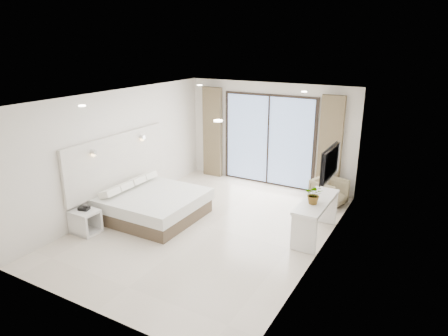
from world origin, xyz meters
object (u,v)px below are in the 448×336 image
at_px(nightstand, 85,222).
at_px(console_desk, 316,210).
at_px(bed, 153,205).
at_px(armchair, 329,191).

distance_m(nightstand, console_desk, 4.59).
xyz_separation_m(bed, nightstand, (-0.70, -1.27, -0.05)).
bearing_deg(nightstand, console_desk, 28.71).
distance_m(console_desk, armchair, 1.72).
distance_m(nightstand, armchair, 5.43).
bearing_deg(bed, armchair, 38.70).
relative_size(bed, nightstand, 3.66).
bearing_deg(bed, console_desk, 14.06).
height_order(nightstand, armchair, armchair).
bearing_deg(armchair, console_desk, -156.69).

